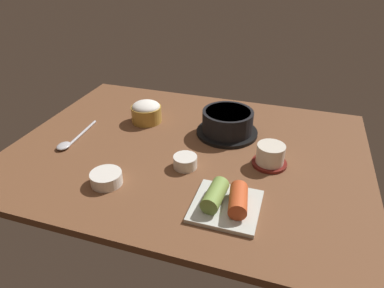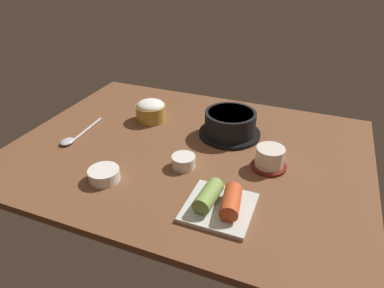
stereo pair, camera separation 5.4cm
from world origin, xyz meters
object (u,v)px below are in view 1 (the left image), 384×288
Objects in this scene: tea_cup_with_saucer at (270,155)px; side_bowl_near at (106,178)px; stone_pot at (227,123)px; kimchi_plate at (226,201)px; banchan_cup_center at (185,161)px; spoon at (70,142)px; rice_bowl at (146,111)px.

tea_cup_with_saucer is 42.45cm from side_bowl_near.
kimchi_plate is at bearing -77.48° from stone_pot.
spoon is (-36.28, 1.09, -1.13)cm from banchan_cup_center.
banchan_cup_center is (-20.99, -7.94, -1.16)cm from tea_cup_with_saucer.
kimchi_plate is (7.44, -33.51, -1.87)cm from stone_pot.
tea_cup_with_saucer is 21.62cm from kimchi_plate.
rice_bowl is at bearing 134.26° from banchan_cup_center.
side_bowl_near is (-22.55, -33.70, -2.16)cm from stone_pot.
kimchi_plate is 51.98cm from spoon.
tea_cup_with_saucer is 0.62× the size of kimchi_plate.
banchan_cup_center is at bearing -45.74° from rice_bowl.
stone_pot is at bearing 56.21° from side_bowl_near.
side_bowl_near is (-16.11, -12.64, -0.09)cm from banchan_cup_center.
tea_cup_with_saucer is 57.72cm from spoon.
kimchi_plate is (13.88, -12.46, 0.21)cm from banchan_cup_center.
kimchi_plate is 30.00cm from side_bowl_near.
spoon is (-42.72, -19.96, -3.20)cm from stone_pot.
banchan_cup_center is at bearing 138.09° from kimchi_plate.
banchan_cup_center is 0.81× the size of side_bowl_near.
banchan_cup_center is at bearing -159.27° from tea_cup_with_saucer.
rice_bowl reaches higher than side_bowl_near.
side_bowl_near is at bearing -179.65° from kimchi_plate.
rice_bowl is 1.05× the size of tea_cup_with_saucer.
banchan_cup_center is 0.33× the size of spoon.
rice_bowl is at bearing 52.11° from spoon.
spoon is at bearing -127.89° from rice_bowl.
side_bowl_near is at bearing -123.79° from stone_pot.
rice_bowl is at bearing 179.72° from stone_pot.
banchan_cup_center is 18.66cm from kimchi_plate.
kimchi_plate reaches higher than side_bowl_near.
stone_pot reaches higher than banchan_cup_center.
rice_bowl is 1.56× the size of banchan_cup_center.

